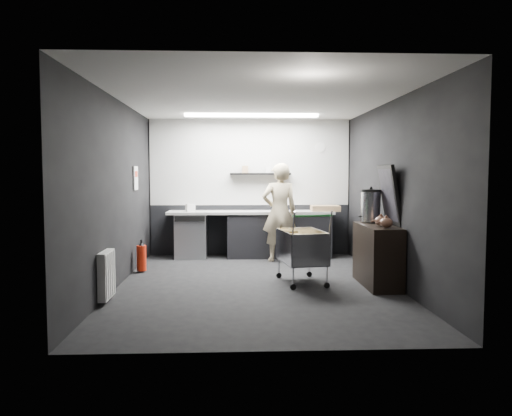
{
  "coord_description": "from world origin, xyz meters",
  "views": [
    {
      "loc": [
        -0.33,
        -7.21,
        1.63
      ],
      "look_at": [
        0.02,
        0.4,
        1.1
      ],
      "focal_mm": 35.0,
      "sensor_mm": 36.0,
      "label": 1
    }
  ],
  "objects": [
    {
      "name": "floating_shelf",
      "position": [
        0.2,
        2.62,
        1.62
      ],
      "size": [
        1.2,
        0.22,
        0.04
      ],
      "primitive_type": "cube",
      "color": "black",
      "rests_on": "wall_back"
    },
    {
      "name": "radiator",
      "position": [
        -1.94,
        -0.9,
        0.35
      ],
      "size": [
        0.1,
        0.5,
        0.6
      ],
      "primitive_type": "cube",
      "color": "silver",
      "rests_on": "wall_left"
    },
    {
      "name": "sideboard",
      "position": [
        1.77,
        -0.09,
        0.56
      ],
      "size": [
        0.5,
        1.17,
        1.76
      ],
      "color": "black",
      "rests_on": "floor"
    },
    {
      "name": "person",
      "position": [
        0.52,
        1.97,
        0.91
      ],
      "size": [
        0.71,
        0.52,
        1.82
      ],
      "primitive_type": "imported",
      "rotation": [
        0.0,
        0.0,
        3.27
      ],
      "color": "beige",
      "rests_on": "floor"
    },
    {
      "name": "wall_clock",
      "position": [
        1.4,
        2.72,
        2.15
      ],
      "size": [
        0.2,
        0.03,
        0.2
      ],
      "primitive_type": "cylinder",
      "rotation": [
        1.57,
        0.0,
        0.0
      ],
      "color": "silver",
      "rests_on": "wall_back"
    },
    {
      "name": "wall_left",
      "position": [
        -2.0,
        0.0,
        1.35
      ],
      "size": [
        0.0,
        5.5,
        5.5
      ],
      "primitive_type": "plane",
      "rotation": [
        1.57,
        0.0,
        1.57
      ],
      "color": "black",
      "rests_on": "floor"
    },
    {
      "name": "wall_right",
      "position": [
        2.0,
        0.0,
        1.35
      ],
      "size": [
        0.0,
        5.5,
        5.5
      ],
      "primitive_type": "plane",
      "rotation": [
        1.57,
        0.0,
        -1.57
      ],
      "color": "black",
      "rests_on": "floor"
    },
    {
      "name": "white_container",
      "position": [
        -1.16,
        2.37,
        0.97
      ],
      "size": [
        0.2,
        0.18,
        0.14
      ],
      "primitive_type": "cube",
      "rotation": [
        0.0,
        0.0,
        0.39
      ],
      "color": "silver",
      "rests_on": "prep_counter"
    },
    {
      "name": "wall_front",
      "position": [
        0.0,
        -2.75,
        1.35
      ],
      "size": [
        5.5,
        0.0,
        5.5
      ],
      "primitive_type": "plane",
      "rotation": [
        -1.57,
        0.0,
        0.0
      ],
      "color": "black",
      "rests_on": "floor"
    },
    {
      "name": "pink_tub",
      "position": [
        0.59,
        2.42,
        0.99
      ],
      "size": [
        0.19,
        0.19,
        0.19
      ],
      "primitive_type": "cylinder",
      "color": "beige",
      "rests_on": "prep_counter"
    },
    {
      "name": "wall_back",
      "position": [
        0.0,
        2.75,
        1.35
      ],
      "size": [
        5.5,
        0.0,
        5.5
      ],
      "primitive_type": "plane",
      "rotation": [
        1.57,
        0.0,
        0.0
      ],
      "color": "black",
      "rests_on": "floor"
    },
    {
      "name": "poster",
      "position": [
        -1.98,
        1.3,
        1.55
      ],
      "size": [
        0.02,
        0.3,
        0.4
      ],
      "primitive_type": "cube",
      "color": "white",
      "rests_on": "wall_left"
    },
    {
      "name": "dado_panel",
      "position": [
        0.0,
        2.73,
        0.5
      ],
      "size": [
        3.95,
        0.02,
        1.0
      ],
      "primitive_type": "cube",
      "color": "black",
      "rests_on": "wall_back"
    },
    {
      "name": "cardboard_box",
      "position": [
        1.45,
        2.37,
        0.95
      ],
      "size": [
        0.55,
        0.43,
        0.11
      ],
      "primitive_type": "cube",
      "rotation": [
        0.0,
        0.0,
        -0.04
      ],
      "color": "#9A7852",
      "rests_on": "prep_counter"
    },
    {
      "name": "prep_counter",
      "position": [
        0.14,
        2.42,
        0.46
      ],
      "size": [
        3.2,
        0.61,
        0.9
      ],
      "color": "black",
      "rests_on": "floor"
    },
    {
      "name": "shopping_cart",
      "position": [
        0.68,
        0.09,
        0.51
      ],
      "size": [
        0.72,
        1.05,
        1.06
      ],
      "color": "silver",
      "rests_on": "floor"
    },
    {
      "name": "ceiling",
      "position": [
        0.0,
        0.0,
        2.7
      ],
      "size": [
        5.5,
        5.5,
        0.0
      ],
      "primitive_type": "plane",
      "rotation": [
        3.14,
        0.0,
        0.0
      ],
      "color": "silver",
      "rests_on": "wall_back"
    },
    {
      "name": "ceiling_strip",
      "position": [
        0.0,
        1.85,
        2.67
      ],
      "size": [
        2.4,
        0.2,
        0.04
      ],
      "primitive_type": "cube",
      "color": "white",
      "rests_on": "ceiling"
    },
    {
      "name": "floor",
      "position": [
        0.0,
        0.0,
        0.0
      ],
      "size": [
        5.5,
        5.5,
        0.0
      ],
      "primitive_type": "plane",
      "color": "black",
      "rests_on": "ground"
    },
    {
      "name": "fire_extinguisher",
      "position": [
        -1.85,
        1.01,
        0.25
      ],
      "size": [
        0.16,
        0.16,
        0.52
      ],
      "color": "red",
      "rests_on": "floor"
    },
    {
      "name": "kitchen_wall_panel",
      "position": [
        0.0,
        2.73,
        1.85
      ],
      "size": [
        3.95,
        0.02,
        1.7
      ],
      "primitive_type": "cube",
      "color": "#B8B7B3",
      "rests_on": "wall_back"
    },
    {
      "name": "poster_red_band",
      "position": [
        -1.98,
        1.3,
        1.62
      ],
      "size": [
        0.02,
        0.22,
        0.1
      ],
      "primitive_type": "cube",
      "color": "red",
      "rests_on": "poster"
    }
  ]
}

